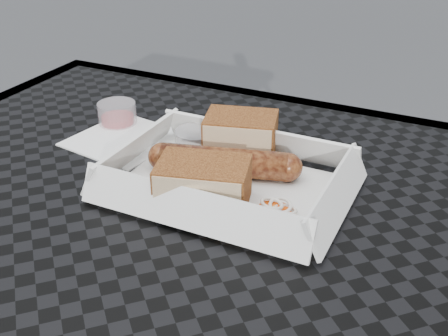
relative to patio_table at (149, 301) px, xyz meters
The scene contains 9 objects.
patio_table is the anchor object (origin of this frame).
food_tray 0.14m from the patio_table, 74.86° to the left, with size 0.22×0.15×0.00m, color white.
bratwurst 0.17m from the patio_table, 82.74° to the left, with size 0.17×0.07×0.03m.
bread_near 0.21m from the patio_table, 85.36° to the left, with size 0.08×0.06×0.05m, color brown.
bread_far 0.13m from the patio_table, 71.48° to the left, with size 0.09×0.06×0.05m, color brown.
veg_garnish 0.15m from the patio_table, 40.77° to the left, with size 0.03×0.03×0.00m.
napkin 0.23m from the patio_table, 129.03° to the left, with size 0.12×0.12×0.00m, color white.
condiment_cup_sauce 0.28m from the patio_table, 130.20° to the left, with size 0.05×0.05×0.03m, color maroon.
condiment_cup_empty 0.20m from the patio_table, 102.26° to the left, with size 0.05×0.05×0.03m, color silver.
Camera 1 is at (0.25, -0.35, 1.05)m, focal length 45.00 mm.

